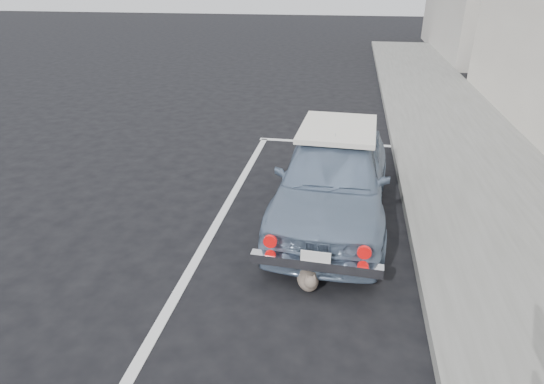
{
  "coord_description": "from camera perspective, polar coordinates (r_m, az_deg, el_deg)",
  "views": [
    {
      "loc": [
        0.85,
        -2.79,
        3.27
      ],
      "look_at": [
        -0.03,
        2.36,
        0.75
      ],
      "focal_mm": 30.0,
      "sensor_mm": 36.0,
      "label": 1
    }
  ],
  "objects": [
    {
      "name": "pline_front",
      "position": [
        9.85,
        7.14,
        6.16
      ],
      "size": [
        3.0,
        0.12,
        0.01
      ],
      "primitive_type": "cube",
      "color": "silver",
      "rests_on": "ground"
    },
    {
      "name": "sidewalk",
      "position": [
        6.21,
        30.57,
        -9.26
      ],
      "size": [
        2.8,
        40.0,
        0.15
      ],
      "primitive_type": "cube",
      "color": "slate",
      "rests_on": "ground"
    },
    {
      "name": "pline_side",
      "position": [
        6.87,
        -6.3,
        -2.8
      ],
      "size": [
        0.12,
        7.0,
        0.01
      ],
      "primitive_type": "cube",
      "color": "silver",
      "rests_on": "ground"
    },
    {
      "name": "ground",
      "position": [
        4.38,
        -5.29,
        -22.68
      ],
      "size": [
        80.0,
        80.0,
        0.0
      ],
      "primitive_type": "plane",
      "color": "black",
      "rests_on": "ground"
    },
    {
      "name": "cat",
      "position": [
        5.28,
        4.56,
        -10.74
      ],
      "size": [
        0.34,
        0.55,
        0.3
      ],
      "rotation": [
        0.0,
        0.0,
        0.26
      ],
      "color": "#796D5C",
      "rests_on": "ground"
    },
    {
      "name": "retro_coupe",
      "position": [
        6.59,
        7.71,
        2.16
      ],
      "size": [
        1.72,
        3.91,
        1.3
      ],
      "rotation": [
        0.0,
        0.0,
        -0.05
      ],
      "color": "slate",
      "rests_on": "ground"
    }
  ]
}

